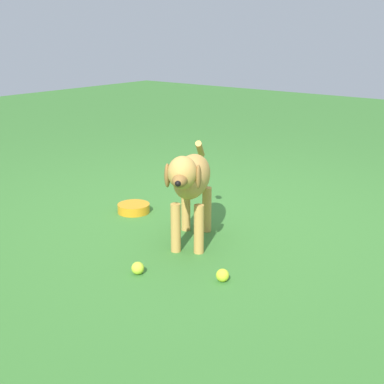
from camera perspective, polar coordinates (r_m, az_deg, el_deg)
ground at (r=3.44m, az=1.00°, el=-3.73°), size 14.00×14.00×0.00m
dog at (r=3.06m, az=-0.15°, el=1.27°), size 0.78×0.48×0.59m
tennis_ball_0 at (r=2.82m, az=-5.75°, el=-8.01°), size 0.07×0.07×0.07m
tennis_ball_1 at (r=2.73m, az=3.25°, el=-8.78°), size 0.07×0.07×0.07m
water_bowl at (r=3.72m, az=-6.18°, el=-1.71°), size 0.22×0.22×0.06m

